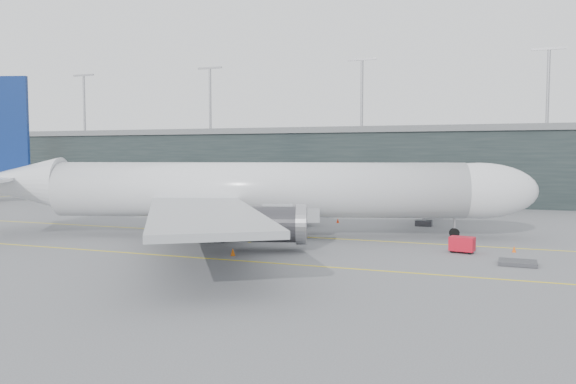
% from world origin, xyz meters
% --- Properties ---
extents(ground, '(320.00, 320.00, 0.00)m').
position_xyz_m(ground, '(0.00, 0.00, 0.00)').
color(ground, '#5D5D62').
rests_on(ground, ground).
extents(taxiline_a, '(160.00, 0.25, 0.02)m').
position_xyz_m(taxiline_a, '(0.00, -4.00, 0.01)').
color(taxiline_a, yellow).
rests_on(taxiline_a, ground).
extents(taxiline_b, '(160.00, 0.25, 0.02)m').
position_xyz_m(taxiline_b, '(0.00, -20.00, 0.01)').
color(taxiline_b, yellow).
rests_on(taxiline_b, ground).
extents(taxiline_lead_main, '(0.25, 60.00, 0.02)m').
position_xyz_m(taxiline_lead_main, '(5.00, 20.00, 0.01)').
color(taxiline_lead_main, yellow).
rests_on(taxiline_lead_main, ground).
extents(terminal, '(240.00, 36.00, 29.00)m').
position_xyz_m(terminal, '(-0.00, 58.00, 7.62)').
color(terminal, black).
rests_on(terminal, ground).
extents(main_aircraft, '(67.79, 62.32, 19.34)m').
position_xyz_m(main_aircraft, '(3.60, -5.19, 5.43)').
color(main_aircraft, silver).
rests_on(main_aircraft, ground).
extents(jet_bridge, '(5.10, 46.92, 7.15)m').
position_xyz_m(jet_bridge, '(22.06, 26.07, 5.35)').
color(jet_bridge, '#2F2F34').
rests_on(jet_bridge, ground).
extents(gse_cart, '(2.60, 1.91, 1.61)m').
position_xyz_m(gse_cart, '(27.72, -8.64, 0.90)').
color(gse_cart, red).
rests_on(gse_cart, ground).
extents(baggage_dolly, '(3.36, 2.74, 0.33)m').
position_xyz_m(baggage_dolly, '(32.71, -13.26, 0.20)').
color(baggage_dolly, '#37383C').
rests_on(baggage_dolly, ground).
extents(uld_a, '(2.27, 1.87, 1.96)m').
position_xyz_m(uld_a, '(-5.49, 9.88, 1.03)').
color(uld_a, '#343438').
rests_on(uld_a, ground).
extents(uld_b, '(2.23, 1.98, 1.71)m').
position_xyz_m(uld_b, '(-1.48, 12.53, 0.90)').
color(uld_b, '#343438').
rests_on(uld_b, ground).
extents(uld_c, '(2.63, 2.28, 2.08)m').
position_xyz_m(uld_c, '(-0.10, 9.93, 1.09)').
color(uld_c, '#343438').
rests_on(uld_c, ground).
extents(cone_nose, '(0.40, 0.40, 0.64)m').
position_xyz_m(cone_nose, '(32.67, -6.55, 0.32)').
color(cone_nose, '#F2580D').
rests_on(cone_nose, ground).
extents(cone_wing_stbd, '(0.48, 0.48, 0.77)m').
position_xyz_m(cone_wing_stbd, '(6.76, -17.90, 0.38)').
color(cone_wing_stbd, '#D5590B').
rests_on(cone_wing_stbd, ground).
extents(cone_wing_port, '(0.43, 0.43, 0.68)m').
position_xyz_m(cone_wing_port, '(9.86, 10.54, 0.34)').
color(cone_wing_port, '#EE350D').
rests_on(cone_wing_port, ground).
extents(cone_tail, '(0.48, 0.48, 0.77)m').
position_xyz_m(cone_tail, '(-7.27, -9.73, 0.39)').
color(cone_tail, red).
rests_on(cone_tail, ground).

